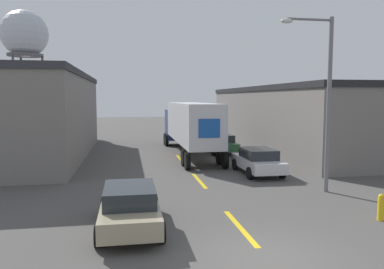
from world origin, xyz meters
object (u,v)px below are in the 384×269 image
street_lamp (323,92)px  fire_hydrant (381,207)px  parked_car_right_far (221,143)px  parked_car_left_near (130,206)px  semi_truck (189,123)px  parked_car_right_mid (258,161)px  water_tower (24,35)px

street_lamp → fire_hydrant: bearing=-89.3°
parked_car_right_far → fire_hydrant: size_ratio=4.60×
parked_car_left_near → fire_hydrant: 8.98m
street_lamp → fire_hydrant: (0.05, -4.23, -4.21)m
semi_truck → fire_hydrant: 17.67m
parked_car_left_near → semi_truck: bearing=73.9°
semi_truck → parked_car_left_near: semi_truck is taller
semi_truck → parked_car_right_mid: semi_truck is taller
parked_car_right_mid → parked_car_left_near: bearing=-132.4°
parked_car_left_near → parked_car_right_mid: same height
parked_car_right_far → parked_car_left_near: bearing=-113.8°
parked_car_left_near → fire_hydrant: parked_car_left_near is taller
parked_car_left_near → street_lamp: (8.91, 3.60, 3.90)m
semi_truck → parked_car_right_mid: (2.70, -8.27, -1.66)m
parked_car_right_far → parked_car_right_mid: 8.73m
street_lamp → fire_hydrant: size_ratio=8.22×
parked_car_right_mid → parked_car_right_far: bearing=90.0°
semi_truck → water_tower: 30.60m
parked_car_left_near → parked_car_right_far: 18.44m
parked_car_left_near → water_tower: bearing=108.1°
parked_car_right_far → water_tower: bearing=132.1°
parked_car_left_near → street_lamp: 10.37m
parked_car_left_near → fire_hydrant: (8.95, -0.63, -0.30)m
semi_truck → street_lamp: bearing=-72.3°
parked_car_left_near → parked_car_right_far: bearing=66.2°
parked_car_right_mid → fire_hydrant: bearing=-80.2°
semi_truck → parked_car_right_far: (2.70, 0.45, -1.66)m
parked_car_right_far → street_lamp: street_lamp is taller
parked_car_right_far → fire_hydrant: parked_car_right_far is taller
fire_hydrant → parked_car_right_mid: bearing=99.8°
water_tower → street_lamp: bearing=-58.7°
parked_car_left_near → fire_hydrant: size_ratio=4.60×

